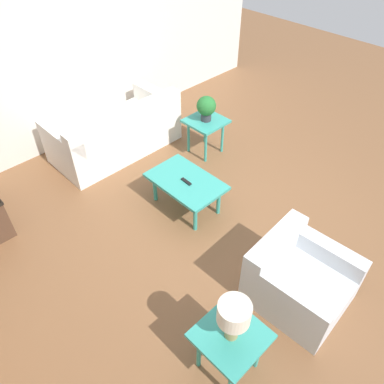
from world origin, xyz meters
name	(u,v)px	position (x,y,z in m)	size (l,w,h in m)	color
ground_plane	(232,220)	(0.00, 0.00, 0.00)	(14.00, 14.00, 0.00)	brown
wall_right	(81,48)	(3.06, 0.00, 1.35)	(0.12, 7.20, 2.70)	silver
sofa	(117,133)	(2.24, 0.12, 0.31)	(0.95, 1.91, 0.83)	white
armchair	(297,279)	(-1.17, 0.36, 0.28)	(0.94, 0.90, 0.70)	silver
coffee_table	(186,183)	(0.59, 0.24, 0.39)	(0.96, 0.62, 0.44)	teal
side_table_plant	(206,125)	(1.28, -0.83, 0.47)	(0.54, 0.54, 0.56)	teal
side_table_lamp	(230,340)	(-1.17, 1.41, 0.47)	(0.54, 0.54, 0.56)	teal
potted_plant	(206,107)	(1.28, -0.83, 0.77)	(0.28, 0.28, 0.38)	#333338
table_lamp	(234,316)	(-1.17, 1.41, 0.85)	(0.26, 0.26, 0.43)	#997F4C
remote_control	(186,182)	(0.56, 0.26, 0.45)	(0.16, 0.05, 0.02)	black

